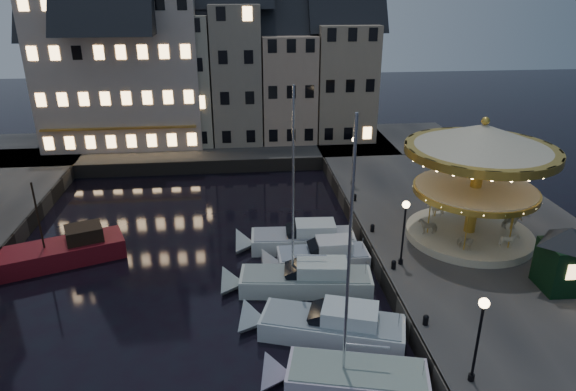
{
  "coord_description": "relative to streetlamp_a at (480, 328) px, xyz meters",
  "views": [
    {
      "loc": [
        -2.49,
        -25.51,
        17.2
      ],
      "look_at": [
        1.0,
        8.0,
        3.2
      ],
      "focal_mm": 32.0,
      "sensor_mm": 36.0,
      "label": 1
    }
  ],
  "objects": [
    {
      "name": "bollard_d",
      "position": [
        -0.6,
        20.0,
        -2.41
      ],
      "size": [
        0.3,
        0.3,
        0.57
      ],
      "color": "black",
      "rests_on": "quay_east"
    },
    {
      "name": "hotel_corner",
      "position": [
        -21.2,
        39.0,
        5.76
      ],
      "size": [
        17.6,
        9.0,
        16.8
      ],
      "color": "#C4B1A4",
      "rests_on": "quay_north"
    },
    {
      "name": "quaywall_n",
      "position": [
        -13.2,
        31.0,
        -3.37
      ],
      "size": [
        48.0,
        0.15,
        1.3
      ],
      "primitive_type": "cube",
      "color": "#47423A",
      "rests_on": "ground"
    },
    {
      "name": "motorboat_b",
      "position": [
        -5.5,
        5.3,
        -3.37
      ],
      "size": [
        8.47,
        4.84,
        2.15
      ],
      "color": "silver",
      "rests_on": "ground"
    },
    {
      "name": "bollard_a",
      "position": [
        -0.6,
        4.0,
        -2.41
      ],
      "size": [
        0.3,
        0.3,
        0.57
      ],
      "color": "black",
      "rests_on": "quay_east"
    },
    {
      "name": "townhouse_nd",
      "position": [
        -9.45,
        39.0,
        5.26
      ],
      "size": [
        5.5,
        8.0,
        15.8
      ],
      "color": "gray",
      "rests_on": "quay_north"
    },
    {
      "name": "ticket_kiosk",
      "position": [
        8.04,
        6.49,
        -0.17
      ],
      "size": [
        3.66,
        3.66,
        4.29
      ],
      "color": "black",
      "rests_on": "quay_east"
    },
    {
      "name": "townhouse_nb",
      "position": [
        -21.25,
        39.0,
        4.26
      ],
      "size": [
        6.16,
        8.0,
        13.8
      ],
      "color": "gray",
      "rests_on": "quay_north"
    },
    {
      "name": "townhouse_ne",
      "position": [
        -4.0,
        39.0,
        3.76
      ],
      "size": [
        6.16,
        8.0,
        12.8
      ],
      "color": "tan",
      "rests_on": "quay_north"
    },
    {
      "name": "streetlamp_d",
      "position": [
        11.3,
        17.0,
        0.0
      ],
      "size": [
        0.44,
        0.44,
        4.17
      ],
      "color": "black",
      "rests_on": "quay_east"
    },
    {
      "name": "quay_east",
      "position": [
        6.8,
        15.0,
        -3.37
      ],
      "size": [
        16.0,
        56.0,
        1.3
      ],
      "primitive_type": "cube",
      "color": "#474442",
      "rests_on": "ground"
    },
    {
      "name": "quaywall_e",
      "position": [
        -1.2,
        15.0,
        -3.37
      ],
      "size": [
        0.15,
        44.0,
        1.3
      ],
      "primitive_type": "cube",
      "color": "#47423A",
      "rests_on": "ground"
    },
    {
      "name": "townhouse_nf",
      "position": [
        2.05,
        39.0,
        4.26
      ],
      "size": [
        6.82,
        8.0,
        13.8
      ],
      "color": "gray",
      "rests_on": "quay_north"
    },
    {
      "name": "streetlamp_c",
      "position": [
        0.0,
        23.5,
        0.0
      ],
      "size": [
        0.44,
        0.44,
        4.17
      ],
      "color": "black",
      "rests_on": "quay_east"
    },
    {
      "name": "carousel",
      "position": [
        5.61,
        12.92,
        2.76
      ],
      "size": [
        9.5,
        9.5,
        8.31
      ],
      "color": "beige",
      "rests_on": "quay_east"
    },
    {
      "name": "motorboat_e",
      "position": [
        -5.78,
        15.03,
        -3.37
      ],
      "size": [
        8.23,
        2.79,
        2.15
      ],
      "color": "silver",
      "rests_on": "ground"
    },
    {
      "name": "streetlamp_a",
      "position": [
        0.0,
        0.0,
        0.0
      ],
      "size": [
        0.44,
        0.44,
        4.17
      ],
      "color": "black",
      "rests_on": "quay_east"
    },
    {
      "name": "townhouse_nc",
      "position": [
        -15.2,
        39.0,
        4.76
      ],
      "size": [
        6.82,
        8.0,
        14.8
      ],
      "color": "#AFA78E",
      "rests_on": "quay_north"
    },
    {
      "name": "ground",
      "position": [
        -7.2,
        9.0,
        -4.02
      ],
      "size": [
        160.0,
        160.0,
        0.0
      ],
      "primitive_type": "plane",
      "color": "black",
      "rests_on": "ground"
    },
    {
      "name": "bollard_c",
      "position": [
        -0.6,
        14.5,
        -2.41
      ],
      "size": [
        0.3,
        0.3,
        0.57
      ],
      "color": "black",
      "rests_on": "quay_east"
    },
    {
      "name": "motorboat_c",
      "position": [
        -6.28,
        9.77,
        -3.34
      ],
      "size": [
        8.99,
        3.29,
        11.88
      ],
      "color": "silver",
      "rests_on": "ground"
    },
    {
      "name": "red_fishing_boat",
      "position": [
        -21.3,
        14.84,
        -3.31
      ],
      "size": [
        8.21,
        5.23,
        6.03
      ],
      "color": "maroon",
      "rests_on": "ground"
    },
    {
      "name": "townhouse_na",
      "position": [
        -26.7,
        39.0,
        3.76
      ],
      "size": [
        5.5,
        8.0,
        12.8
      ],
      "color": "gray",
      "rests_on": "quay_north"
    },
    {
      "name": "motorboat_a",
      "position": [
        -5.24,
        1.48,
        -3.48
      ],
      "size": [
        7.49,
        4.01,
        12.4
      ],
      "color": "silver",
      "rests_on": "ground"
    },
    {
      "name": "motorboat_d",
      "position": [
        -4.83,
        12.35,
        -3.38
      ],
      "size": [
        6.89,
        2.32,
        2.15
      ],
      "color": "silver",
      "rests_on": "ground"
    },
    {
      "name": "bollard_b",
      "position": [
        -0.6,
        9.5,
        -2.41
      ],
      "size": [
        0.3,
        0.3,
        0.57
      ],
      "color": "black",
      "rests_on": "quay_east"
    },
    {
      "name": "quay_north",
      "position": [
        -15.2,
        37.0,
        -3.37
      ],
      "size": [
        44.0,
        12.0,
        1.3
      ],
      "primitive_type": "cube",
      "color": "#474442",
      "rests_on": "ground"
    },
    {
      "name": "streetlamp_b",
      "position": [
        0.0,
        10.0,
        0.0
      ],
      "size": [
        0.44,
        0.44,
        4.17
      ],
      "color": "black",
      "rests_on": "quay_east"
    }
  ]
}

